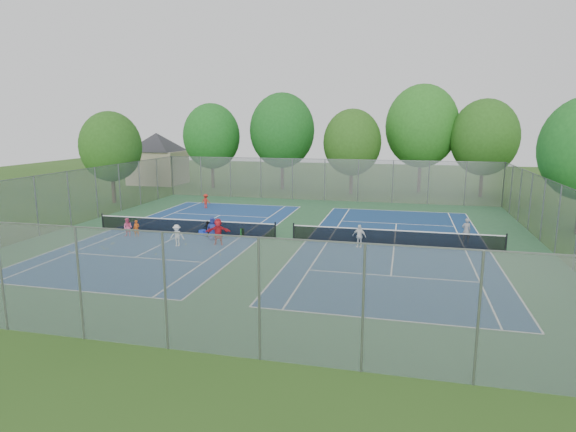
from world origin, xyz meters
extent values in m
plane|color=#2C5119|center=(0.00, 0.00, 0.00)|extent=(120.00, 120.00, 0.00)
cube|color=#2B5C37|center=(0.00, 0.00, 0.01)|extent=(32.00, 32.00, 0.01)
cube|color=navy|center=(-7.00, 0.00, 0.02)|extent=(10.97, 23.77, 0.01)
cube|color=navy|center=(7.00, 0.00, 0.02)|extent=(10.97, 23.77, 0.01)
cube|color=black|center=(-7.00, 0.00, 0.46)|extent=(12.87, 0.10, 0.91)
cube|color=black|center=(7.00, 0.00, 0.46)|extent=(12.87, 0.10, 0.91)
cube|color=gray|center=(0.00, 16.00, 2.00)|extent=(32.00, 0.10, 4.00)
cube|color=gray|center=(0.00, -16.00, 2.00)|extent=(32.00, 0.10, 4.00)
cube|color=gray|center=(-16.00, 0.00, 2.00)|extent=(0.10, 32.00, 4.00)
cube|color=gray|center=(16.00, 0.00, 2.00)|extent=(0.10, 32.00, 4.00)
cube|color=#B7A88C|center=(-22.00, 24.00, 2.00)|extent=(6.00, 5.00, 4.00)
pyramid|color=#2D2D33|center=(-22.00, 24.00, 6.20)|extent=(11.03, 11.03, 2.20)
cylinder|color=#443326|center=(-14.00, 22.00, 1.75)|extent=(0.36, 0.36, 3.50)
ellipsoid|color=#1C621E|center=(-14.00, 22.00, 5.90)|extent=(6.40, 6.40, 7.36)
cylinder|color=#443326|center=(-6.00, 23.00, 1.93)|extent=(0.36, 0.36, 3.85)
ellipsoid|color=#1A5B1D|center=(-6.00, 23.00, 6.55)|extent=(7.20, 7.20, 8.28)
cylinder|color=#443326|center=(2.00, 21.00, 1.57)|extent=(0.36, 0.36, 3.15)
ellipsoid|color=#2B5819|center=(2.00, 21.00, 5.40)|extent=(6.00, 6.00, 6.90)
cylinder|color=#443326|center=(9.00, 24.00, 2.10)|extent=(0.36, 0.36, 4.20)
ellipsoid|color=#286A1E|center=(9.00, 24.00, 7.05)|extent=(7.60, 7.60, 8.74)
cylinder|color=#443326|center=(15.00, 22.00, 1.75)|extent=(0.36, 0.36, 3.50)
ellipsoid|color=#275819|center=(15.00, 22.00, 5.97)|extent=(6.60, 6.60, 7.59)
cylinder|color=#443326|center=(-19.00, 10.00, 1.57)|extent=(0.36, 0.36, 3.15)
ellipsoid|color=#265619|center=(-19.00, 10.00, 5.25)|extent=(5.60, 5.60, 6.44)
cube|color=#1937C2|center=(-5.55, -0.32, 0.17)|extent=(0.52, 0.52, 0.34)
cube|color=green|center=(-2.94, 0.14, 0.24)|extent=(0.33, 0.33, 0.48)
imported|color=#C44B12|center=(-9.60, -1.83, 0.55)|extent=(0.45, 0.35, 1.11)
imported|color=#FA618F|center=(-10.16, -1.95, 0.62)|extent=(0.62, 0.49, 1.24)
imported|color=silver|center=(-5.86, -3.48, 0.67)|extent=(0.93, 0.62, 1.34)
imported|color=black|center=(-4.98, -0.85, 0.55)|extent=(0.70, 0.51, 1.10)
imported|color=navy|center=(-4.36, -1.53, 0.74)|extent=(0.85, 0.71, 1.49)
imported|color=red|center=(-3.56, -2.55, 0.82)|extent=(1.60, 0.92, 1.65)
imported|color=red|center=(-9.44, 9.30, 0.63)|extent=(0.89, 0.61, 1.27)
imported|color=gray|center=(11.34, 1.60, 0.78)|extent=(0.62, 0.46, 1.56)
imported|color=white|center=(4.94, -1.17, 0.71)|extent=(0.88, 0.52, 1.41)
sphere|color=#B4C72E|center=(-11.17, -3.04, 0.03)|extent=(0.07, 0.07, 0.07)
sphere|color=yellow|center=(-9.99, -4.12, 0.03)|extent=(0.07, 0.07, 0.07)
sphere|color=#B0CE30|center=(-9.49, -5.24, 0.03)|extent=(0.07, 0.07, 0.07)
sphere|color=yellow|center=(-9.99, -3.91, 0.03)|extent=(0.07, 0.07, 0.07)
sphere|color=#BDCE30|center=(-11.35, -6.23, 0.03)|extent=(0.07, 0.07, 0.07)
sphere|color=yellow|center=(-9.75, -5.24, 0.03)|extent=(0.07, 0.07, 0.07)
sphere|color=#A9CF30|center=(-10.16, -4.85, 0.03)|extent=(0.07, 0.07, 0.07)
sphere|color=#C2E134|center=(-5.51, -3.08, 0.03)|extent=(0.07, 0.07, 0.07)
sphere|color=#AAC32D|center=(-6.11, -2.03, 0.03)|extent=(0.07, 0.07, 0.07)
sphere|color=#B1C12C|center=(-2.53, -4.87, 0.03)|extent=(0.07, 0.07, 0.07)
sphere|color=yellow|center=(-3.94, -4.58, 0.03)|extent=(0.07, 0.07, 0.07)
sphere|color=#AED130|center=(-6.14, -5.64, 0.03)|extent=(0.07, 0.07, 0.07)
camera|label=1|loc=(7.40, -29.53, 7.41)|focal=30.00mm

